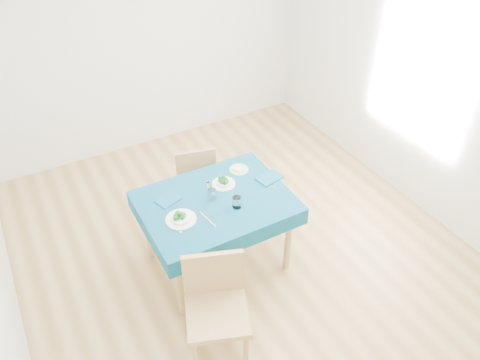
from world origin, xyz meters
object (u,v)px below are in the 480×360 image
chair_far (194,171)px  side_plate (239,170)px  bowl_near (181,216)px  bowl_far (224,182)px  chair_near (217,302)px  table (217,232)px

chair_far → side_plate: bearing=128.2°
bowl_near → bowl_far: 0.57m
chair_near → chair_far: (0.56, 1.62, -0.09)m
bowl_far → side_plate: (0.22, 0.12, -0.03)m
table → bowl_far: bowl_far is taller
chair_near → side_plate: 1.36m
table → chair_near: size_ratio=1.10×
table → bowl_far: size_ratio=5.96×
bowl_near → side_plate: 0.82m
chair_far → bowl_far: 0.71m
chair_near → bowl_far: chair_near is taller
table → bowl_near: (-0.35, -0.08, 0.42)m
table → chair_far: bearing=79.6°
bowl_near → table: bearing=12.9°
table → chair_near: chair_near is taller
table → bowl_near: size_ratio=4.97×
table → bowl_near: bearing=-167.1°
bowl_near → chair_near: bearing=-94.2°
chair_far → bowl_far: bearing=105.0°
table → side_plate: (0.38, 0.28, 0.38)m
table → side_plate: bearing=36.2°
bowl_far → side_plate: bowl_far is taller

